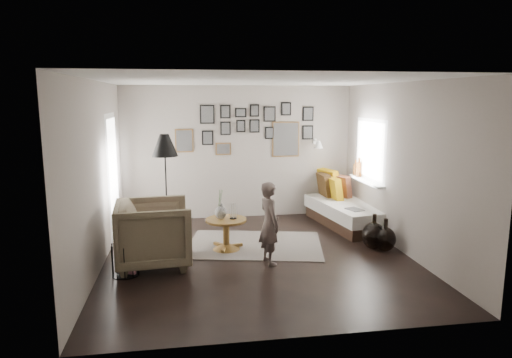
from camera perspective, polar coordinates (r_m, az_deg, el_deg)
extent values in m
plane|color=black|center=(6.98, 0.24, -9.65)|extent=(4.80, 4.80, 0.00)
plane|color=gray|center=(9.01, -2.22, 3.33)|extent=(4.50, 0.00, 4.50)
plane|color=gray|center=(4.35, 5.38, -4.02)|extent=(4.50, 0.00, 4.50)
plane|color=gray|center=(6.68, -19.17, 0.41)|extent=(0.00, 4.80, 4.80)
plane|color=gray|center=(7.36, 17.82, 1.33)|extent=(0.00, 4.80, 4.80)
plane|color=white|center=(6.58, 0.26, 12.19)|extent=(4.80, 4.80, 0.00)
plane|color=white|center=(7.88, -17.47, 0.06)|extent=(0.00, 2.14, 2.14)
plane|color=white|center=(7.88, -17.47, 0.06)|extent=(0.00, 1.88, 1.88)
plane|color=white|center=(7.88, -17.47, 0.06)|extent=(0.00, 1.93, 1.93)
plane|color=white|center=(8.41, 14.11, 3.58)|extent=(0.00, 1.30, 1.30)
plane|color=white|center=(8.41, 14.11, 3.58)|extent=(0.00, 1.14, 1.14)
cube|color=white|center=(8.47, 13.58, -0.25)|extent=(0.15, 1.32, 0.04)
cylinder|color=#8C4C14|center=(8.76, 12.75, 1.18)|extent=(0.10, 0.10, 0.28)
cylinder|color=#8C4C14|center=(8.92, 12.34, 1.16)|extent=(0.08, 0.08, 0.22)
cube|color=brown|center=(8.91, -8.96, 4.75)|extent=(0.35, 0.03, 0.45)
cube|color=black|center=(8.89, -8.96, 4.74)|extent=(0.30, 0.01, 0.40)
cube|color=black|center=(8.89, -6.12, 8.04)|extent=(0.28, 0.03, 0.36)
cube|color=black|center=(8.87, -6.12, 8.03)|extent=(0.23, 0.01, 0.31)
cube|color=black|center=(8.92, -6.07, 5.15)|extent=(0.22, 0.03, 0.28)
cube|color=black|center=(8.90, -6.06, 5.14)|extent=(0.17, 0.01, 0.23)
cube|color=black|center=(8.91, -3.86, 8.40)|extent=(0.20, 0.03, 0.26)
cube|color=black|center=(8.89, -3.85, 8.40)|extent=(0.15, 0.01, 0.21)
cube|color=black|center=(8.93, -3.83, 6.35)|extent=(0.20, 0.03, 0.26)
cube|color=black|center=(8.91, -3.82, 6.34)|extent=(0.15, 0.01, 0.21)
cube|color=black|center=(8.95, -1.92, 8.29)|extent=(0.22, 0.03, 0.18)
cube|color=black|center=(8.93, -1.91, 8.29)|extent=(0.17, 0.01, 0.13)
cube|color=black|center=(8.96, -1.91, 6.63)|extent=(0.18, 0.03, 0.24)
cube|color=black|center=(8.94, -1.90, 6.62)|extent=(0.13, 0.01, 0.19)
cube|color=black|center=(8.98, -0.19, 8.56)|extent=(0.18, 0.03, 0.24)
cube|color=black|center=(8.96, -0.18, 8.56)|extent=(0.13, 0.01, 0.19)
cube|color=black|center=(8.99, -0.19, 6.65)|extent=(0.20, 0.03, 0.26)
cube|color=black|center=(8.98, -0.18, 6.64)|extent=(0.15, 0.01, 0.21)
cube|color=black|center=(9.04, 1.70, 8.12)|extent=(0.24, 0.03, 0.30)
cube|color=black|center=(9.02, 1.73, 8.12)|extent=(0.19, 0.01, 0.25)
cube|color=black|center=(9.06, 1.69, 5.78)|extent=(0.18, 0.03, 0.24)
cube|color=black|center=(9.04, 1.71, 5.77)|extent=(0.13, 0.01, 0.19)
cube|color=brown|center=(9.13, 3.73, 4.98)|extent=(0.55, 0.03, 0.70)
cube|color=black|center=(9.12, 3.76, 4.97)|extent=(0.50, 0.01, 0.65)
cube|color=black|center=(9.10, 3.77, 8.75)|extent=(0.20, 0.03, 0.26)
cube|color=black|center=(9.08, 3.80, 8.75)|extent=(0.15, 0.01, 0.21)
cube|color=black|center=(9.21, 6.52, 8.10)|extent=(0.22, 0.03, 0.28)
cube|color=black|center=(9.20, 6.55, 8.09)|extent=(0.17, 0.01, 0.23)
cube|color=black|center=(9.23, 6.48, 5.80)|extent=(0.22, 0.03, 0.28)
cube|color=black|center=(9.21, 6.51, 5.80)|extent=(0.17, 0.01, 0.23)
cube|color=brown|center=(8.96, -4.12, 3.79)|extent=(0.30, 0.03, 0.24)
cube|color=black|center=(8.94, -4.11, 3.77)|extent=(0.25, 0.01, 0.19)
cube|color=white|center=(9.27, 7.38, 4.69)|extent=(0.06, 0.04, 0.10)
cylinder|color=white|center=(9.16, 7.59, 4.74)|extent=(0.02, 0.24, 0.02)
cone|color=white|center=(9.04, 7.82, 4.28)|extent=(0.18, 0.18, 0.14)
cube|color=#B8ADA1|center=(7.50, -0.17, -8.21)|extent=(2.41, 1.92, 0.01)
cone|color=brown|center=(7.28, -3.73, -8.47)|extent=(0.48, 0.48, 0.09)
cylinder|color=brown|center=(7.21, -3.74, -6.90)|extent=(0.10, 0.10, 0.37)
cylinder|color=brown|center=(7.15, -3.77, -5.14)|extent=(0.64, 0.64, 0.04)
ellipsoid|color=black|center=(7.13, -4.43, -4.20)|extent=(0.18, 0.18, 0.20)
cylinder|color=black|center=(7.10, -4.45, -3.27)|extent=(0.05, 0.05, 0.04)
cylinder|color=black|center=(7.15, -2.89, -4.89)|extent=(0.11, 0.11, 0.02)
cube|color=black|center=(8.73, 11.16, -5.06)|extent=(1.06, 1.96, 0.22)
cube|color=beige|center=(8.67, 11.21, -3.68)|extent=(1.13, 2.03, 0.24)
cube|color=#B5820A|center=(9.31, 9.78, -0.41)|extent=(0.38, 0.59, 0.55)
cube|color=#392512|center=(9.18, 9.16, -0.73)|extent=(0.24, 0.50, 0.49)
cube|color=maroon|center=(9.12, 10.98, -0.92)|extent=(0.40, 0.52, 0.47)
cube|color=#B5820A|center=(8.93, 10.10, -1.19)|extent=(0.25, 0.47, 0.45)
cube|color=black|center=(8.13, 12.24, -3.73)|extent=(0.30, 0.35, 0.02)
imported|color=brown|center=(6.65, -12.66, -6.65)|extent=(1.11, 1.08, 0.94)
cube|color=white|center=(6.70, -12.38, -6.44)|extent=(0.44, 0.46, 0.19)
cylinder|color=black|center=(7.80, -10.94, -7.59)|extent=(0.28, 0.28, 0.03)
cylinder|color=black|center=(7.60, -11.14, -1.96)|extent=(0.02, 0.02, 1.59)
cone|color=black|center=(7.48, -11.35, 4.17)|extent=(0.42, 0.42, 0.36)
cube|color=black|center=(6.47, -16.04, -9.85)|extent=(0.25, 0.12, 0.33)
cube|color=white|center=(6.45, -15.77, -9.91)|extent=(0.25, 0.18, 0.33)
ellipsoid|color=black|center=(7.48, 14.50, -6.87)|extent=(0.38, 0.38, 0.44)
cylinder|color=black|center=(7.41, 14.60, -4.76)|extent=(0.06, 0.06, 0.13)
ellipsoid|color=black|center=(7.44, 15.83, -7.24)|extent=(0.33, 0.33, 0.38)
cylinder|color=black|center=(7.37, 15.93, -5.31)|extent=(0.06, 0.06, 0.13)
imported|color=brown|center=(6.53, 1.69, -5.54)|extent=(0.38, 0.49, 1.20)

